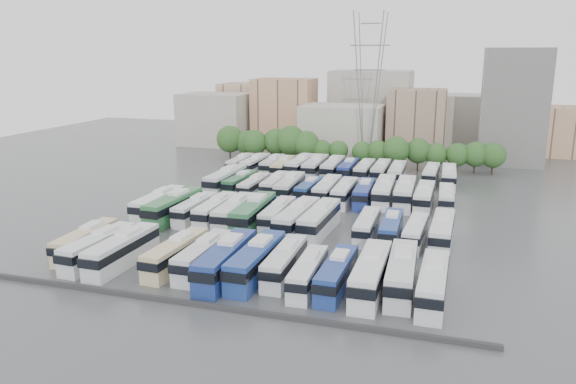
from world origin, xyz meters
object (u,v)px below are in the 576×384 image
(bus_r2_s12, at_px, (424,197))
(bus_r3_s3, at_px, (283,167))
(bus_r0_s12, at_px, (402,273))
(bus_r2_s1, at_px, (226,180))
(apartment_tower, at_px, (513,106))
(bus_r2_s6, at_px, (309,190))
(bus_r1_s2, at_px, (195,209))
(electricity_pylon, at_px, (369,81))
(bus_r3_s0, at_px, (241,164))
(bus_r2_s13, at_px, (446,198))
(bus_r1_s4, at_px, (234,212))
(bus_r3_s7, at_px, (348,169))
(bus_r1_s7, at_px, (297,219))
(bus_r3_s12, at_px, (431,174))
(bus_r1_s1, at_px, (174,207))
(bus_r2_s4, at_px, (276,185))
(bus_r3_s13, at_px, (449,176))
(bus_r1_s13, at_px, (442,231))
(bus_r2_s2, at_px, (240,183))
(bus_r0_s10, at_px, (337,273))
(bus_r3_s1, at_px, (255,164))
(bus_r1_s8, at_px, (320,220))
(bus_r3_s2, at_px, (273,165))
(bus_r0_s13, at_px, (433,283))
(bus_r1_s0, at_px, (159,204))
(bus_r2_s3, at_px, (254,186))
(bus_r2_s11, at_px, (405,193))
(bus_r0_s1, at_px, (99,247))
(bus_r1_s10, at_px, (367,226))
(bus_r1_s12, at_px, (416,232))
(bus_r0_s2, at_px, (122,250))
(bus_r0_s0, at_px, (86,241))
(bus_r3_s4, at_px, (301,166))
(bus_r3_s9, at_px, (381,171))
(bus_r0_s7, at_px, (256,260))
(bus_r1_s6, at_px, (278,215))
(bus_r2_s8, at_px, (344,192))
(bus_r0_s6, at_px, (226,260))
(bus_r3_s6, at_px, (333,168))
(bus_r1_s5, at_px, (254,213))
(bus_r0_s5, at_px, (203,256))
(bus_r1_s11, at_px, (391,228))
(bus_r3_s10, at_px, (397,173))
(bus_r1_s3, at_px, (216,210))
(bus_r0_s8, at_px, (285,262))
(bus_r0_s9, at_px, (308,272))

(bus_r2_s12, relative_size, bus_r3_s3, 1.03)
(bus_r0_s12, xyz_separation_m, bus_r2_s1, (-36.05, 35.76, 0.05))
(apartment_tower, xyz_separation_m, bus_r2_s6, (-35.60, -46.15, -11.31))
(apartment_tower, bearing_deg, bus_r1_s2, -127.69)
(electricity_pylon, distance_m, bus_r3_s0, 35.47)
(bus_r2_s13, bearing_deg, bus_r1_s4, -149.74)
(bus_r3_s7, bearing_deg, bus_r1_s7, -89.99)
(bus_r2_s6, bearing_deg, bus_r3_s12, 45.34)
(apartment_tower, height_order, bus_r1_s1, apartment_tower)
(bus_r1_s7, height_order, bus_r2_s4, bus_r1_s7)
(bus_r2_s1, relative_size, bus_r3_s13, 1.10)
(bus_r1_s13, distance_m, bus_r2_s4, 35.64)
(bus_r2_s2, distance_m, bus_r3_s13, 39.92)
(bus_r0_s10, distance_m, bus_r3_s1, 61.52)
(bus_r1_s1, bearing_deg, bus_r1_s8, 2.79)
(bus_r3_s2, xyz_separation_m, bus_r3_s13, (36.13, -1.18, 0.12))
(bus_r0_s10, bearing_deg, bus_r1_s7, 119.28)
(bus_r1_s1, bearing_deg, bus_r0_s13, -21.59)
(bus_r0_s12, distance_m, bus_r1_s2, 37.38)
(bus_r3_s3, bearing_deg, bus_r2_s2, -104.05)
(bus_r1_s0, xyz_separation_m, bus_r1_s2, (6.46, -0.24, -0.22))
(bus_r2_s3, distance_m, bus_r2_s11, 26.59)
(bus_r0_s1, bearing_deg, bus_r1_s8, 41.74)
(bus_r1_s10, bearing_deg, bus_r1_s12, -7.27)
(bus_r0_s2, xyz_separation_m, bus_r3_s12, (32.94, 55.72, -0.17))
(bus_r0_s0, bearing_deg, bus_r3_s3, 77.27)
(bus_r0_s13, height_order, bus_r3_s4, bus_r3_s4)
(electricity_pylon, bearing_deg, bus_r0_s13, -75.33)
(bus_r3_s9, bearing_deg, bus_r0_s7, -96.92)
(bus_r1_s6, distance_m, bus_r3_s3, 35.20)
(bus_r1_s13, height_order, bus_r2_s8, bus_r1_s13)
(electricity_pylon, height_order, bus_r3_s12, electricity_pylon)
(bus_r1_s1, xyz_separation_m, bus_r2_s4, (9.97, 19.51, -0.28))
(bus_r0_s6, relative_size, bus_r1_s6, 1.16)
(bus_r3_s6, bearing_deg, bus_r1_s5, -96.67)
(bus_r0_s5, distance_m, bus_r0_s12, 22.96)
(bus_r3_s7, bearing_deg, bus_r1_s11, -70.23)
(bus_r2_s2, xyz_separation_m, bus_r3_s4, (6.58, 17.26, 0.27))
(bus_r1_s10, bearing_deg, bus_r3_s10, 89.01)
(bus_r1_s3, xyz_separation_m, bus_r2_s1, (-6.43, 18.61, 0.23))
(bus_r0_s8, bearing_deg, bus_r2_s4, 108.61)
(bus_r1_s10, distance_m, bus_r2_s13, 21.54)
(bus_r1_s12, xyz_separation_m, bus_r2_s3, (-30.00, 18.37, 0.03))
(bus_r0_s5, distance_m, bus_r3_s0, 56.17)
(bus_r3_s2, bearing_deg, bus_r1_s8, -63.61)
(bus_r1_s2, xyz_separation_m, bus_r1_s11, (29.97, -0.97, -0.01))
(bus_r0_s0, xyz_separation_m, bus_r1_s2, (6.43, 17.90, -0.04))
(bus_r1_s3, xyz_separation_m, bus_r1_s8, (16.41, -0.82, 0.18))
(bus_r0_s9, relative_size, bus_r0_s10, 0.95)
(bus_r1_s0, distance_m, bus_r2_s3, 19.25)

